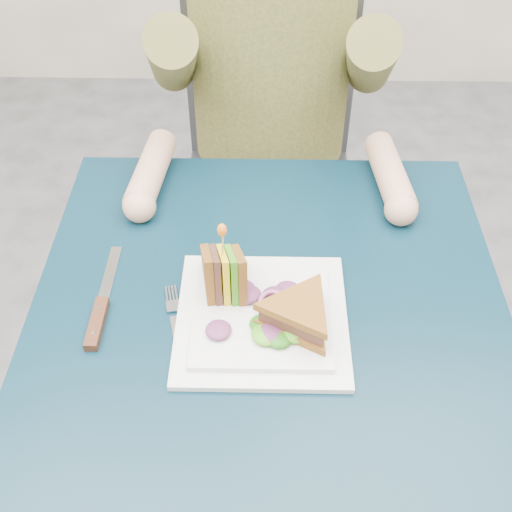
{
  "coord_description": "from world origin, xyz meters",
  "views": [
    {
      "loc": [
        -0.01,
        -0.68,
        1.49
      ],
      "look_at": [
        -0.02,
        0.01,
        0.82
      ],
      "focal_mm": 45.0,
      "sensor_mm": 36.0,
      "label": 1
    }
  ],
  "objects_px": {
    "chair": "(269,149)",
    "fork": "(177,331)",
    "knife": "(99,314)",
    "plate": "(262,317)",
    "sandwich_upright": "(224,275)",
    "table": "(268,331)",
    "diner": "(272,27)",
    "sandwich_flat": "(300,315)"
  },
  "relations": [
    {
      "from": "fork",
      "to": "knife",
      "type": "distance_m",
      "value": 0.13
    },
    {
      "from": "sandwich_upright",
      "to": "chair",
      "type": "bearing_deg",
      "value": 84.16
    },
    {
      "from": "plate",
      "to": "fork",
      "type": "relative_size",
      "value": 1.46
    },
    {
      "from": "sandwich_upright",
      "to": "knife",
      "type": "bearing_deg",
      "value": -167.94
    },
    {
      "from": "sandwich_upright",
      "to": "fork",
      "type": "height_order",
      "value": "sandwich_upright"
    },
    {
      "from": "table",
      "to": "diner",
      "type": "height_order",
      "value": "diner"
    },
    {
      "from": "sandwich_upright",
      "to": "plate",
      "type": "bearing_deg",
      "value": -37.55
    },
    {
      "from": "chair",
      "to": "fork",
      "type": "relative_size",
      "value": 5.24
    },
    {
      "from": "plate",
      "to": "fork",
      "type": "xyz_separation_m",
      "value": [
        -0.13,
        -0.03,
        -0.01
      ]
    },
    {
      "from": "chair",
      "to": "sandwich_flat",
      "type": "relative_size",
      "value": 5.06
    },
    {
      "from": "chair",
      "to": "knife",
      "type": "bearing_deg",
      "value": -109.95
    },
    {
      "from": "plate",
      "to": "sandwich_upright",
      "type": "distance_m",
      "value": 0.09
    },
    {
      "from": "diner",
      "to": "sandwich_upright",
      "type": "xyz_separation_m",
      "value": [
        -0.07,
        -0.57,
        -0.13
      ]
    },
    {
      "from": "chair",
      "to": "fork",
      "type": "xyz_separation_m",
      "value": [
        -0.14,
        -0.75,
        0.19
      ]
    },
    {
      "from": "sandwich_upright",
      "to": "table",
      "type": "bearing_deg",
      "value": -1.31
    },
    {
      "from": "sandwich_upright",
      "to": "fork",
      "type": "distance_m",
      "value": 0.11
    },
    {
      "from": "table",
      "to": "fork",
      "type": "height_order",
      "value": "fork"
    },
    {
      "from": "table",
      "to": "diner",
      "type": "xyz_separation_m",
      "value": [
        -0.0,
        0.57,
        0.26
      ]
    },
    {
      "from": "sandwich_upright",
      "to": "knife",
      "type": "height_order",
      "value": "sandwich_upright"
    },
    {
      "from": "table",
      "to": "plate",
      "type": "xyz_separation_m",
      "value": [
        -0.01,
        -0.04,
        0.09
      ]
    },
    {
      "from": "fork",
      "to": "sandwich_upright",
      "type": "bearing_deg",
      "value": 45.44
    },
    {
      "from": "diner",
      "to": "sandwich_upright",
      "type": "distance_m",
      "value": 0.59
    },
    {
      "from": "plate",
      "to": "knife",
      "type": "bearing_deg",
      "value": 179.09
    },
    {
      "from": "chair",
      "to": "plate",
      "type": "distance_m",
      "value": 0.75
    },
    {
      "from": "table",
      "to": "knife",
      "type": "distance_m",
      "value": 0.28
    },
    {
      "from": "chair",
      "to": "plate",
      "type": "height_order",
      "value": "chair"
    },
    {
      "from": "table",
      "to": "sandwich_upright",
      "type": "relative_size",
      "value": 5.4
    },
    {
      "from": "sandwich_flat",
      "to": "sandwich_upright",
      "type": "relative_size",
      "value": 1.32
    },
    {
      "from": "table",
      "to": "plate",
      "type": "distance_m",
      "value": 0.1
    },
    {
      "from": "fork",
      "to": "plate",
      "type": "bearing_deg",
      "value": 11.21
    },
    {
      "from": "diner",
      "to": "knife",
      "type": "height_order",
      "value": "diner"
    },
    {
      "from": "fork",
      "to": "table",
      "type": "bearing_deg",
      "value": 26.34
    },
    {
      "from": "chair",
      "to": "table",
      "type": "bearing_deg",
      "value": -90.0
    },
    {
      "from": "diner",
      "to": "plate",
      "type": "height_order",
      "value": "diner"
    },
    {
      "from": "sandwich_upright",
      "to": "knife",
      "type": "xyz_separation_m",
      "value": [
        -0.19,
        -0.04,
        -0.05
      ]
    },
    {
      "from": "sandwich_flat",
      "to": "knife",
      "type": "distance_m",
      "value": 0.31
    },
    {
      "from": "diner",
      "to": "sandwich_flat",
      "type": "distance_m",
      "value": 0.65
    },
    {
      "from": "table",
      "to": "plate",
      "type": "height_order",
      "value": "plate"
    },
    {
      "from": "chair",
      "to": "diner",
      "type": "bearing_deg",
      "value": -90.0
    },
    {
      "from": "diner",
      "to": "sandwich_flat",
      "type": "bearing_deg",
      "value": -86.05
    },
    {
      "from": "knife",
      "to": "chair",
      "type": "bearing_deg",
      "value": 70.05
    },
    {
      "from": "chair",
      "to": "plate",
      "type": "bearing_deg",
      "value": -90.87
    }
  ]
}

